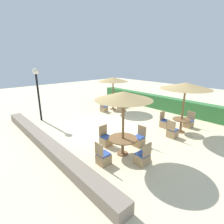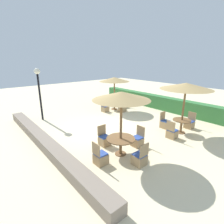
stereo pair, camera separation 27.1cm
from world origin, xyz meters
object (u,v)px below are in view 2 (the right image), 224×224
parasol_back_right (186,86)px  round_table_back_right (182,123)px  round_table_front_right (121,141)px  parasol_back_left (114,80)px  parasol_front_right (121,96)px  patio_chair_front_right_south (100,158)px  lamp_post (39,84)px  patio_chair_back_left_north (124,104)px  patio_chair_front_right_north (137,141)px  patio_chair_front_right_west (104,140)px  patio_chair_back_left_south (105,108)px  patio_chair_back_left_east (122,108)px  patio_chair_back_right_west (165,123)px  patio_chair_back_right_south (172,133)px  patio_chair_back_right_north (189,124)px  round_table_back_left (114,102)px  patio_chair_front_right_east (140,158)px

parasol_back_right → round_table_back_right: 1.98m
round_table_front_right → parasol_back_right: (0.47, 4.04, 1.94)m
parasol_back_left → parasol_front_right: bearing=-38.6°
patio_chair_front_right_south → lamp_post: bearing=179.0°
lamp_post → round_table_back_right: bearing=35.5°
patio_chair_back_left_north → patio_chair_front_right_north: same height
patio_chair_front_right_west → lamp_post: bearing=-80.2°
patio_chair_back_left_south → patio_chair_back_left_north: bearing=91.2°
parasol_back_left → patio_chair_back_left_north: parasol_back_left is taller
lamp_post → parasol_back_left: (1.20, 5.25, 0.00)m
parasol_back_left → patio_chair_back_left_east: parasol_back_left is taller
patio_chair_back_right_west → parasol_back_right: bearing=93.4°
parasol_front_right → patio_chair_back_right_south: bearing=80.3°
round_table_back_right → parasol_back_right: bearing=-45.0°
patio_chair_back_right_west → patio_chair_back_right_north: same height
patio_chair_front_right_north → round_table_back_left: bearing=-30.9°
patio_chair_back_left_south → patio_chair_back_right_north: size_ratio=1.00×
parasol_front_right → patio_chair_front_right_south: bearing=-88.3°
patio_chair_front_right_north → patio_chair_back_right_south: size_ratio=1.00×
patio_chair_front_right_east → patio_chair_back_right_south: size_ratio=1.00×
patio_chair_front_right_west → round_table_back_right: (1.56, 4.06, 0.30)m
patio_chair_back_right_west → patio_chair_front_right_west: bearing=-8.4°
patio_chair_front_right_south → patio_chair_back_right_south: same height
patio_chair_front_right_west → patio_chair_back_right_north: same height
patio_chair_front_right_south → patio_chair_back_left_east: bearing=129.7°
lamp_post → round_table_back_right: (7.03, 5.01, -1.79)m
patio_chair_back_left_east → patio_chair_front_right_north: 5.43m
lamp_post → patio_chair_back_right_west: size_ratio=3.57×
parasol_front_right → patio_chair_front_right_north: parasol_front_right is taller
patio_chair_back_left_south → patio_chair_back_right_south: 5.84m
patio_chair_front_right_east → patio_chair_front_right_south: (-1.01, -1.10, 0.00)m
patio_chair_back_left_east → patio_chair_front_right_west: (3.33, -4.31, 0.00)m
patio_chair_back_left_north → parasol_back_right: size_ratio=0.34×
lamp_post → parasol_back_right: lamp_post is taller
parasol_back_left → parasol_back_right: parasol_back_right is taller
patio_chair_front_right_west → patio_chair_front_right_east: size_ratio=1.00×
parasol_back_right → patio_chair_front_right_south: bearing=-94.9°
patio_chair_front_right_north → parasol_back_right: bearing=-99.7°
round_table_back_left → parasol_back_right: 6.16m
round_table_front_right → round_table_back_right: round_table_back_right is taller
lamp_post → patio_chair_back_left_east: (2.14, 5.26, -2.09)m
patio_chair_back_left_east → patio_chair_back_left_north: bearing=42.8°
round_table_front_right → round_table_back_left: bearing=141.4°
patio_chair_front_right_south → round_table_back_right: patio_chair_front_right_south is taller
lamp_post → patio_chair_back_left_south: size_ratio=3.57×
parasol_front_right → parasol_back_right: 4.07m
parasol_front_right → patio_chair_front_right_north: 2.49m
patio_chair_back_left_north → parasol_front_right: bearing=135.3°
round_table_front_right → patio_chair_back_right_west: size_ratio=1.27×
parasol_back_right → patio_chair_back_left_north: bearing=167.8°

